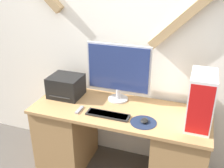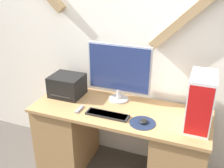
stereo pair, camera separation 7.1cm
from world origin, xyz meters
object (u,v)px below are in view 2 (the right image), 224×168
Objects in this scene: keyboard at (107,115)px; remote_control at (79,109)px; printer at (67,86)px; mouse at (143,121)px; monitor at (119,70)px; computer_tower at (200,102)px.

remote_control is (-0.28, -0.00, -0.00)m from keyboard.
printer reaches higher than remote_control.
printer is at bearing 164.86° from mouse.
mouse is at bearing -0.27° from keyboard.
printer is 0.36m from remote_control.
keyboard is 0.33m from mouse.
remote_control is (0.26, -0.24, -0.10)m from printer.
monitor is 1.97× the size of printer.
monitor is at bearing 50.88° from remote_control.
computer_tower is (0.76, 0.11, 0.22)m from keyboard.
mouse is at bearing 0.00° from remote_control.
monitor is at bearing 91.81° from keyboard.
keyboard is 0.85× the size of computer_tower.
mouse is at bearing -165.56° from computer_tower.
mouse is at bearing -15.14° from printer.
computer_tower is (0.43, 0.11, 0.21)m from mouse.
printer reaches higher than keyboard.
computer_tower is at bearing -16.01° from monitor.
mouse is 0.49m from computer_tower.
computer_tower is at bearing 6.05° from remote_control.
keyboard reaches higher than remote_control.
keyboard is 0.28m from remote_control.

